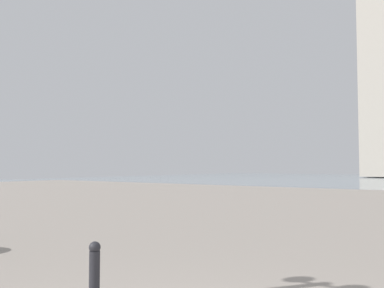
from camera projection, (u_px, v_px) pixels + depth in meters
name	position (u px, v px, depth m)	size (l,w,h in m)	color
bollard_near	(94.00, 271.00, 4.67)	(0.13, 0.13, 0.68)	#232328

